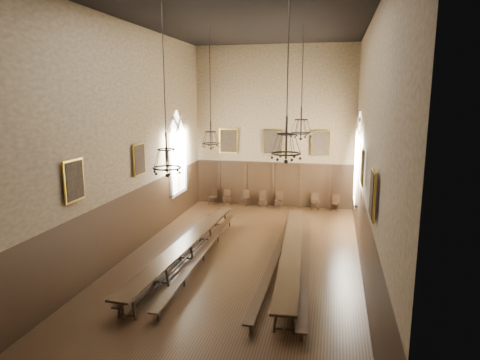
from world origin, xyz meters
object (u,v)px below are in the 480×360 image
(bench_left_outer, at_px, (174,251))
(chandelier_front_right, at_px, (286,143))
(table_right, at_px, (292,257))
(bench_left_inner, at_px, (203,254))
(chair_2, at_px, (245,201))
(chandelier_back_right, at_px, (301,126))
(table_left, at_px, (186,251))
(chandelier_front_left, at_px, (167,158))
(chair_0, at_px, (213,200))
(chair_6, at_px, (315,205))
(chair_1, at_px, (227,200))
(chandelier_back_left, at_px, (211,135))
(chair_7, at_px, (335,206))
(bench_right_outer, at_px, (305,261))
(chair_4, at_px, (279,203))
(chair_3, at_px, (263,202))
(bench_right_inner, at_px, (275,261))

(bench_left_outer, bearing_deg, chandelier_front_right, -30.38)
(table_right, xyz_separation_m, bench_left_inner, (-3.37, -0.17, -0.11))
(chair_2, height_order, chandelier_back_right, chandelier_back_right)
(table_left, distance_m, chandelier_front_left, 4.39)
(chandelier_front_left, bearing_deg, chair_0, 98.42)
(chair_2, bearing_deg, chandelier_front_left, -77.78)
(chair_2, xyz_separation_m, chair_6, (3.98, -0.06, 0.01))
(chair_1, xyz_separation_m, chandelier_front_right, (4.61, -11.26, 4.62))
(chair_0, relative_size, chandelier_back_left, 0.19)
(table_right, bearing_deg, chair_0, 123.08)
(chair_6, height_order, chair_7, chair_6)
(chandelier_front_left, bearing_deg, chandelier_back_right, 52.44)
(table_right, bearing_deg, chair_7, 79.59)
(chair_0, bearing_deg, chair_2, 21.58)
(table_right, xyz_separation_m, chandelier_back_right, (-0.01, 2.69, 4.62))
(chair_0, bearing_deg, chandelier_back_right, -28.44)
(bench_right_outer, relative_size, chair_4, 11.36)
(chair_3, distance_m, chandelier_back_left, 7.40)
(bench_right_outer, bearing_deg, table_left, -177.45)
(table_right, relative_size, chair_1, 11.29)
(chandelier_back_right, relative_size, chandelier_front_left, 0.85)
(bench_right_outer, height_order, chair_3, chair_3)
(table_right, relative_size, bench_right_inner, 1.04)
(chandelier_back_right, relative_size, chandelier_front_right, 0.97)
(table_left, height_order, chair_0, chair_0)
(bench_right_inner, height_order, chair_6, chair_6)
(table_right, distance_m, chandelier_front_left, 5.95)
(chandelier_back_right, bearing_deg, chair_0, 133.85)
(table_right, distance_m, chandelier_front_right, 5.29)
(bench_left_outer, distance_m, chair_6, 9.88)
(chair_2, xyz_separation_m, chandelier_front_right, (3.54, -11.25, 4.62))
(chair_0, relative_size, chandelier_front_right, 0.20)
(chair_4, height_order, chandelier_back_right, chandelier_back_right)
(chair_4, bearing_deg, chair_3, -177.75)
(chair_0, bearing_deg, bench_right_inner, -42.81)
(bench_right_outer, relative_size, chair_0, 11.41)
(chair_7, distance_m, chandelier_front_left, 12.64)
(bench_left_inner, distance_m, chandelier_back_left, 5.15)
(bench_left_outer, bearing_deg, chandelier_front_left, -72.11)
(bench_left_inner, bearing_deg, bench_left_outer, 176.60)
(bench_right_inner, distance_m, bench_right_outer, 1.10)
(bench_right_outer, relative_size, chair_1, 11.47)
(chair_1, relative_size, chair_3, 1.02)
(chandelier_front_right, bearing_deg, chair_4, 98.02)
(bench_right_inner, relative_size, chair_2, 10.81)
(chair_4, xyz_separation_m, chandelier_front_left, (-2.29, -10.73, 4.01))
(table_left, bearing_deg, chandelier_front_right, -31.69)
(chair_2, height_order, chandelier_front_right, chandelier_front_right)
(table_left, relative_size, chair_3, 11.36)
(chair_3, distance_m, chandelier_front_right, 12.43)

